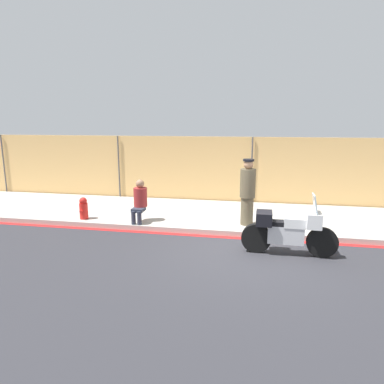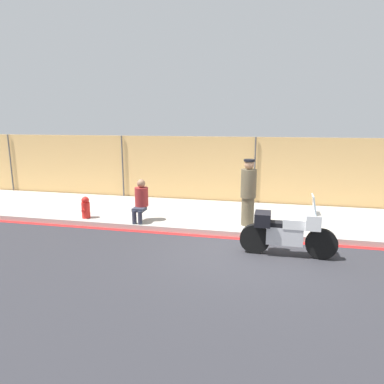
% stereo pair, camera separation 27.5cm
% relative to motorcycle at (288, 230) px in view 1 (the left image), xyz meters
% --- Properties ---
extents(ground_plane, '(120.00, 120.00, 0.00)m').
position_rel_motorcycle_xyz_m(ground_plane, '(-0.95, 0.10, -0.59)').
color(ground_plane, '#2D2D33').
extents(sidewalk, '(37.31, 3.51, 0.15)m').
position_rel_motorcycle_xyz_m(sidewalk, '(-0.95, 2.76, -0.51)').
color(sidewalk, '#ADA89E').
rests_on(sidewalk, ground_plane).
extents(curb_paint_stripe, '(37.31, 0.18, 0.01)m').
position_rel_motorcycle_xyz_m(curb_paint_stripe, '(-0.95, 0.91, -0.58)').
color(curb_paint_stripe, red).
rests_on(curb_paint_stripe, ground_plane).
extents(storefront_fence, '(35.45, 0.17, 2.49)m').
position_rel_motorcycle_xyz_m(storefront_fence, '(-0.95, 4.60, 0.66)').
color(storefront_fence, '#E5B26B').
rests_on(storefront_fence, ground_plane).
extents(motorcycle, '(2.16, 0.52, 1.45)m').
position_rel_motorcycle_xyz_m(motorcycle, '(0.00, 0.00, 0.00)').
color(motorcycle, black).
rests_on(motorcycle, ground_plane).
extents(officer_standing, '(0.43, 0.43, 1.87)m').
position_rel_motorcycle_xyz_m(officer_standing, '(-1.00, 1.71, 0.51)').
color(officer_standing, brown).
rests_on(officer_standing, sidewalk).
extents(person_seated_on_curb, '(0.39, 0.65, 1.23)m').
position_rel_motorcycle_xyz_m(person_seated_on_curb, '(-4.07, 1.44, 0.24)').
color(person_seated_on_curb, '#2D3342').
rests_on(person_seated_on_curb, sidewalk).
extents(fire_hydrant, '(0.25, 0.31, 0.66)m').
position_rel_motorcycle_xyz_m(fire_hydrant, '(-5.82, 1.37, -0.11)').
color(fire_hydrant, red).
rests_on(fire_hydrant, sidewalk).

